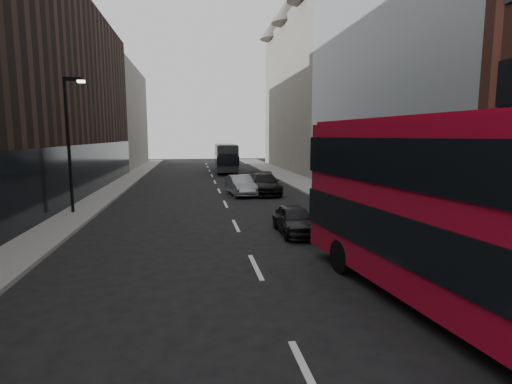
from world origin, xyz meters
name	(u,v)px	position (x,y,z in m)	size (l,w,h in m)	color
sidewalk_right	(318,190)	(7.50, 25.00, 0.07)	(3.00, 80.00, 0.15)	slate
sidewalk_left	(107,194)	(-8.00, 25.00, 0.07)	(2.00, 80.00, 0.15)	slate
building_modern_block	(399,47)	(11.47, 21.00, 9.90)	(5.03, 22.00, 20.00)	#979BA0
building_victorian	(302,90)	(11.38, 44.00, 9.66)	(6.50, 24.00, 21.00)	slate
building_left_mid	(69,100)	(-11.50, 30.00, 7.00)	(5.00, 24.00, 14.00)	black
building_left_far	(120,118)	(-11.50, 52.00, 6.50)	(5.00, 20.00, 13.00)	slate
street_lamp	(70,136)	(-8.22, 18.00, 4.18)	(1.06, 0.22, 7.00)	black
red_bus	(471,209)	(4.11, 3.62, 2.57)	(4.06, 11.66, 4.63)	maroon
grey_bus	(226,157)	(1.81, 42.08, 1.72)	(2.61, 9.98, 3.21)	black
car_a	(295,219)	(2.35, 12.15, 0.62)	(1.46, 3.62, 1.23)	black
car_b	(241,185)	(1.38, 23.69, 0.70)	(1.48, 4.23, 1.40)	gray
car_c	(264,184)	(3.15, 24.00, 0.73)	(2.06, 5.06, 1.47)	black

